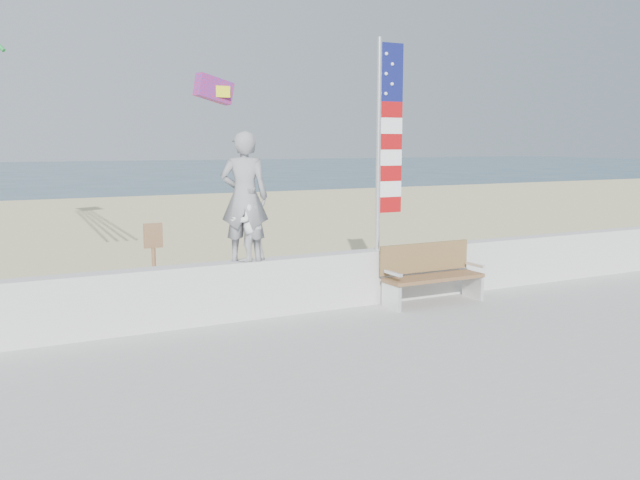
# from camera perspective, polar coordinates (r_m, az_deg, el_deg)

# --- Properties ---
(ground) EXTENTS (220.00, 220.00, 0.00)m
(ground) POSITION_cam_1_polar(r_m,az_deg,el_deg) (9.39, 4.04, -9.66)
(ground) COLOR #2D495A
(ground) RESTS_ON ground
(sand) EXTENTS (90.00, 40.00, 0.08)m
(sand) POSITION_cam_1_polar(r_m,az_deg,el_deg) (17.49, -11.53, -1.34)
(sand) COLOR beige
(sand) RESTS_ON ground
(boardwalk) EXTENTS (50.00, 12.40, 0.10)m
(boardwalk) POSITION_cam_1_polar(r_m,az_deg,el_deg) (6.52, 23.65, -17.38)
(boardwalk) COLOR #B0B0AA
(boardwalk) RESTS_ON sand
(seawall) EXTENTS (30.00, 0.35, 0.90)m
(seawall) POSITION_cam_1_polar(r_m,az_deg,el_deg) (10.93, -1.42, -3.68)
(seawall) COLOR silver
(seawall) RESTS_ON boardwalk
(adult) EXTENTS (0.85, 0.72, 1.97)m
(adult) POSITION_cam_1_polar(r_m,az_deg,el_deg) (10.33, -6.38, 3.64)
(adult) COLOR gray
(adult) RESTS_ON seawall
(child) EXTENTS (0.67, 0.58, 1.19)m
(child) POSITION_cam_1_polar(r_m,az_deg,el_deg) (10.38, -6.17, 1.50)
(child) COLOR silver
(child) RESTS_ON seawall
(bench) EXTENTS (1.80, 0.57, 1.00)m
(bench) POSITION_cam_1_polar(r_m,az_deg,el_deg) (11.65, 9.28, -2.74)
(bench) COLOR brown
(bench) RESTS_ON boardwalk
(flag) EXTENTS (0.50, 0.08, 3.50)m
(flag) POSITION_cam_1_polar(r_m,az_deg,el_deg) (11.45, 5.50, 8.73)
(flag) COLOR silver
(flag) RESTS_ON seawall
(parafoil_kite) EXTENTS (0.95, 0.50, 0.63)m
(parafoil_kite) POSITION_cam_1_polar(r_m,az_deg,el_deg) (14.58, -8.83, 12.40)
(parafoil_kite) COLOR red
(parafoil_kite) RESTS_ON ground
(sign) EXTENTS (0.32, 0.07, 1.46)m
(sign) POSITION_cam_1_polar(r_m,az_deg,el_deg) (11.78, -13.82, -1.49)
(sign) COLOR #8C6343
(sign) RESTS_ON sand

